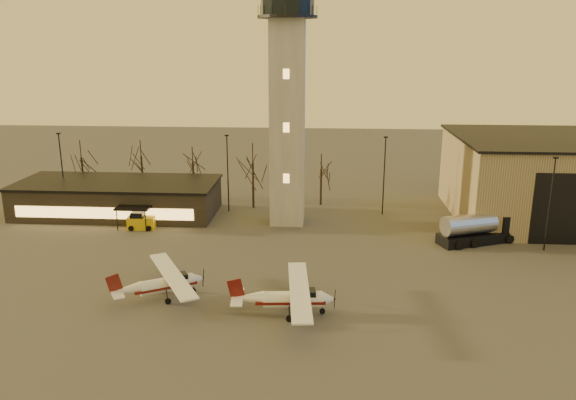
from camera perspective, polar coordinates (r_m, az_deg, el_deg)
The scene contains 9 objects.
ground at distance 41.99m, azimuth -2.98°, elevation -14.85°, with size 220.00×220.00×0.00m, color #464340.
control_tower at distance 66.25m, azimuth -0.06°, elevation 11.33°, with size 6.80×6.80×32.60m.
terminal at distance 75.37m, azimuth -16.87°, elevation 0.24°, with size 25.40×12.20×4.30m.
light_poles at distance 68.89m, azimuth 0.42°, elevation 2.30°, with size 58.50×12.25×10.14m.
tree_row at distance 78.77m, azimuth -9.61°, elevation 4.17°, with size 37.20×9.20×8.80m.
cessna_front at distance 46.18m, azimuth 0.67°, elevation -10.31°, with size 9.17×11.57×3.18m.
cessna_rear at distance 50.09m, azimuth -12.01°, elevation -8.58°, with size 8.70×10.23×3.03m.
fuel_truck at distance 65.35m, azimuth 18.73°, elevation -3.01°, with size 9.41×5.74×3.37m.
service_cart at distance 68.96m, azimuth -14.71°, elevation -2.23°, with size 3.23×2.18×1.98m.
Camera 1 is at (4.57, -35.91, 21.28)m, focal length 35.00 mm.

